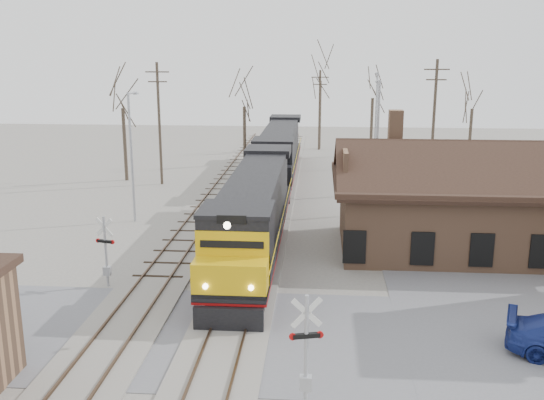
% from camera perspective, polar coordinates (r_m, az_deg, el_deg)
% --- Properties ---
extents(ground, '(140.00, 140.00, 0.00)m').
position_cam_1_polar(ground, '(25.29, -4.19, -12.60)').
color(ground, gray).
rests_on(ground, ground).
extents(road, '(60.00, 9.00, 0.03)m').
position_cam_1_polar(road, '(25.28, -4.19, -12.57)').
color(road, slate).
rests_on(road, ground).
extents(track_main, '(3.40, 90.00, 0.24)m').
position_cam_1_polar(track_main, '(39.16, -0.91, -2.73)').
color(track_main, gray).
rests_on(track_main, ground).
extents(track_siding, '(3.40, 90.00, 0.24)m').
position_cam_1_polar(track_siding, '(39.83, -7.38, -2.56)').
color(track_siding, gray).
rests_on(track_siding, ground).
extents(depot, '(15.20, 9.31, 7.90)m').
position_cam_1_polar(depot, '(36.47, 17.71, -0.84)').
color(depot, '#896147').
rests_on(depot, ground).
extents(locomotive_lead, '(3.13, 20.93, 4.65)m').
position_cam_1_polar(locomotive_lead, '(33.81, -1.71, -1.24)').
color(locomotive_lead, black).
rests_on(locomotive_lead, ground).
extents(locomotive_trailing, '(3.13, 20.93, 4.40)m').
position_cam_1_polar(locomotive_trailing, '(54.49, 0.69, 4.57)').
color(locomotive_trailing, black).
rests_on(locomotive_trailing, ground).
extents(crossbuck_near, '(1.10, 0.35, 3.90)m').
position_cam_1_polar(crossbuck_near, '(19.88, 3.22, -14.42)').
color(crossbuck_near, '#A5A8AD').
rests_on(crossbuck_near, ground).
extents(crossbuck_far, '(1.00, 0.33, 3.56)m').
position_cam_1_polar(crossbuck_far, '(30.56, -15.36, -4.86)').
color(crossbuck_far, '#A5A8AD').
rests_on(crossbuck_far, ground).
extents(streetlight_a, '(0.25, 2.04, 8.65)m').
position_cam_1_polar(streetlight_a, '(41.26, -13.06, 4.60)').
color(streetlight_a, '#A5A8AD').
rests_on(streetlight_a, ground).
extents(streetlight_b, '(0.25, 2.04, 9.33)m').
position_cam_1_polar(streetlight_b, '(42.63, 9.85, 5.51)').
color(streetlight_b, '#A5A8AD').
rests_on(streetlight_b, ground).
extents(streetlight_c, '(0.25, 2.04, 9.23)m').
position_cam_1_polar(streetlight_c, '(60.31, 9.74, 7.88)').
color(streetlight_c, '#A5A8AD').
rests_on(streetlight_c, ground).
extents(utility_pole_a, '(2.00, 0.24, 10.34)m').
position_cam_1_polar(utility_pole_a, '(52.54, -10.56, 7.25)').
color(utility_pole_a, '#382D23').
rests_on(utility_pole_a, ground).
extents(utility_pole_b, '(2.00, 0.24, 9.11)m').
position_cam_1_polar(utility_pole_b, '(70.62, 4.50, 8.58)').
color(utility_pole_b, '#382D23').
rests_on(utility_pole_b, ground).
extents(utility_pole_c, '(2.00, 0.24, 10.62)m').
position_cam_1_polar(utility_pole_c, '(50.88, 14.96, 6.96)').
color(utility_pole_c, '#382D23').
rests_on(utility_pole_c, ground).
extents(tree_a, '(4.26, 4.26, 10.44)m').
position_cam_1_polar(tree_a, '(54.66, -13.94, 9.48)').
color(tree_a, '#382D23').
rests_on(tree_a, ground).
extents(tree_b, '(3.90, 3.90, 9.54)m').
position_cam_1_polar(tree_b, '(60.76, -2.63, 9.66)').
color(tree_b, '#382D23').
rests_on(tree_b, ground).
extents(tree_c, '(5.26, 5.26, 12.88)m').
position_cam_1_polar(tree_c, '(71.27, 4.60, 12.17)').
color(tree_c, '#382D23').
rests_on(tree_c, ground).
extents(tree_d, '(4.17, 4.17, 10.21)m').
position_cam_1_polar(tree_d, '(67.36, 9.48, 10.31)').
color(tree_d, '#382D23').
rests_on(tree_d, ground).
extents(tree_e, '(3.69, 3.69, 9.03)m').
position_cam_1_polar(tree_e, '(65.18, 18.38, 8.94)').
color(tree_e, '#382D23').
rests_on(tree_e, ground).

